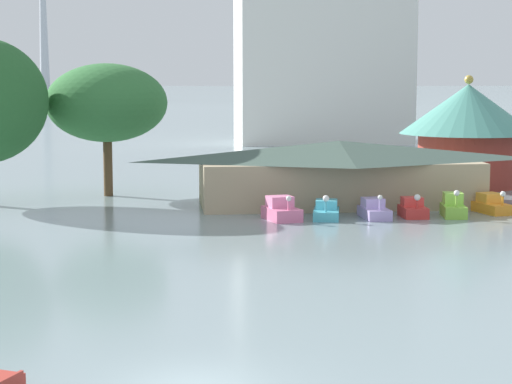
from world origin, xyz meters
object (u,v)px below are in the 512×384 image
(pedal_boat_lime, at_px, (453,207))
(green_roof_pavilion, at_px, (468,127))
(pedal_boat_pink, at_px, (281,211))
(pedal_boat_orange, at_px, (492,205))
(shoreline_tree_mid, at_px, (107,103))
(boathouse, at_px, (339,171))
(pedal_boat_red, at_px, (413,209))
(pedal_boat_lavender, at_px, (374,210))
(background_building_block, at_px, (322,36))
(pedal_boat_cyan, at_px, (326,211))

(pedal_boat_lime, distance_m, green_roof_pavilion, 16.81)
(pedal_boat_pink, distance_m, pedal_boat_lime, 10.77)
(pedal_boat_orange, distance_m, shoreline_tree_mid, 27.80)
(boathouse, bearing_deg, pedal_boat_red, -58.27)
(pedal_boat_lavender, bearing_deg, background_building_block, 170.13)
(pedal_boat_lavender, distance_m, background_building_block, 67.53)
(pedal_boat_cyan, height_order, pedal_boat_orange, pedal_boat_cyan)
(pedal_boat_red, relative_size, boathouse, 0.12)
(pedal_boat_lavender, height_order, green_roof_pavilion, green_roof_pavilion)
(pedal_boat_orange, height_order, boathouse, boathouse)
(pedal_boat_orange, bearing_deg, boathouse, -129.59)
(shoreline_tree_mid, height_order, background_building_block, background_building_block)
(pedal_boat_red, xyz_separation_m, shoreline_tree_mid, (-19.22, 12.33, 6.24))
(pedal_boat_red, distance_m, shoreline_tree_mid, 23.67)
(pedal_boat_cyan, xyz_separation_m, pedal_boat_lime, (7.96, -0.05, 0.13))
(pedal_boat_lime, height_order, pedal_boat_orange, pedal_boat_lime)
(pedal_boat_cyan, height_order, pedal_boat_lavender, pedal_boat_cyan)
(pedal_boat_orange, height_order, background_building_block, background_building_block)
(pedal_boat_lime, relative_size, green_roof_pavilion, 0.26)
(pedal_boat_orange, bearing_deg, pedal_boat_pink, -96.62)
(pedal_boat_cyan, distance_m, pedal_boat_orange, 10.94)
(pedal_boat_cyan, bearing_deg, pedal_boat_lavender, 100.54)
(pedal_boat_lavender, xyz_separation_m, pedal_boat_red, (2.48, 0.12, 0.02))
(pedal_boat_red, xyz_separation_m, background_building_block, (6.02, 65.51, 13.45))
(pedal_boat_pink, distance_m, boathouse, 7.82)
(pedal_boat_lavender, xyz_separation_m, pedal_boat_orange, (7.93, 1.26, 0.02))
(pedal_boat_red, relative_size, shoreline_tree_mid, 0.24)
(pedal_boat_lavender, height_order, pedal_boat_lime, pedal_boat_lime)
(pedal_boat_pink, distance_m, pedal_boat_cyan, 2.82)
(green_roof_pavilion, bearing_deg, boathouse, -142.37)
(pedal_boat_lime, xyz_separation_m, green_roof_pavilion, (6.04, 15.15, 4.09))
(pedal_boat_lime, bearing_deg, green_roof_pavilion, 167.56)
(pedal_boat_lime, relative_size, background_building_block, 0.10)
(pedal_boat_lavender, relative_size, background_building_block, 0.11)
(pedal_boat_lavender, bearing_deg, boathouse, -172.20)
(pedal_boat_pink, distance_m, pedal_boat_red, 8.24)
(pedal_boat_pink, bearing_deg, green_roof_pavilion, 118.35)
(shoreline_tree_mid, xyz_separation_m, background_building_block, (25.24, 53.18, 7.22))
(pedal_boat_cyan, height_order, shoreline_tree_mid, shoreline_tree_mid)
(pedal_boat_pink, height_order, pedal_boat_cyan, pedal_boat_pink)
(pedal_boat_lavender, height_order, pedal_boat_red, pedal_boat_lavender)
(pedal_boat_pink, xyz_separation_m, green_roof_pavilion, (16.81, 15.35, 4.11))
(pedal_boat_orange, bearing_deg, background_building_block, 166.88)
(pedal_boat_cyan, relative_size, pedal_boat_lavender, 1.07)
(background_building_block, bearing_deg, pedal_boat_lavender, -97.38)
(green_roof_pavilion, bearing_deg, pedal_boat_pink, -137.59)
(pedal_boat_lime, xyz_separation_m, shoreline_tree_mid, (-21.75, 12.42, 6.15))
(green_roof_pavilion, height_order, background_building_block, background_building_block)
(boathouse, relative_size, green_roof_pavilion, 1.87)
(pedal_boat_red, xyz_separation_m, boathouse, (-3.53, 5.72, 1.79))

